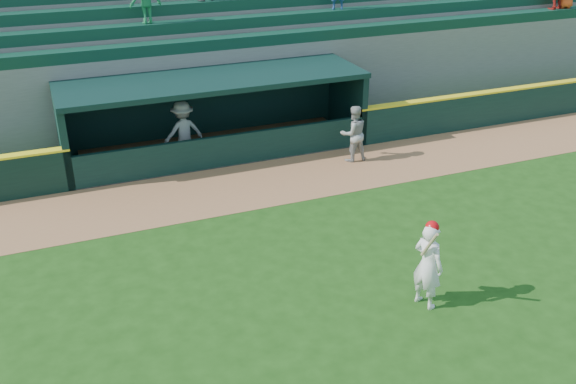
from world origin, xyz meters
The scene contains 9 objects.
ground centered at (0.00, 0.00, 0.00)m, with size 120.00×120.00×0.00m, color #1A4110.
warning_track centered at (0.00, 4.90, 0.01)m, with size 40.00×3.00×0.01m, color #98643C.
field_wall_right centered at (12.25, 6.55, 0.60)m, with size 15.50×0.30×1.20m, color black.
wall_stripe_right centered at (12.25, 6.55, 1.23)m, with size 15.50×0.32×0.06m, color yellow.
dugout_player_front centered at (3.72, 5.47, 0.88)m, with size 0.86×0.67×1.77m, color #9A9B96.
dugout_player_inside centered at (-1.12, 7.39, 0.96)m, with size 1.24×0.71×1.91m, color gray.
dugout centered at (0.00, 8.00, 1.36)m, with size 9.40×2.80×2.46m.
stands centered at (0.02, 12.57, 2.39)m, with size 34.50×6.30×7.04m.
batter_at_plate centered at (1.62, -1.86, 0.97)m, with size 0.65×0.88×1.95m.
Camera 1 is at (-5.04, -10.91, 7.83)m, focal length 40.00 mm.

